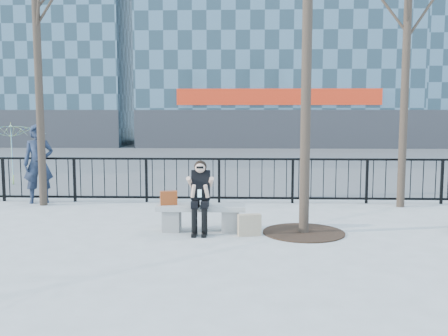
{
  "coord_description": "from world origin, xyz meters",
  "views": [
    {
      "loc": [
        0.76,
        -9.13,
        2.19
      ],
      "look_at": [
        0.4,
        0.8,
        1.1
      ],
      "focal_mm": 40.0,
      "sensor_mm": 36.0,
      "label": 1
    }
  ],
  "objects": [
    {
      "name": "railing",
      "position": [
        0.0,
        3.0,
        0.55
      ],
      "size": [
        14.0,
        0.06,
        1.1
      ],
      "color": "black",
      "rests_on": "ground"
    },
    {
      "name": "vendor_umbrella",
      "position": [
        -6.29,
        5.76,
        0.96
      ],
      "size": [
        2.57,
        2.6,
        1.92
      ],
      "primitive_type": "imported",
      "rotation": [
        0.0,
        0.0,
        -0.26
      ],
      "color": "#D7E733",
      "rests_on": "ground"
    },
    {
      "name": "street_surface",
      "position": [
        0.0,
        15.0,
        0.0
      ],
      "size": [
        60.0,
        23.0,
        0.01
      ],
      "primitive_type": "cube",
      "color": "#474747",
      "rests_on": "ground"
    },
    {
      "name": "shopping_bag",
      "position": [
        0.9,
        -0.33,
        0.19
      ],
      "size": [
        0.43,
        0.23,
        0.39
      ],
      "primitive_type": "cube",
      "rotation": [
        0.0,
        0.0,
        0.21
      ],
      "color": "tan",
      "rests_on": "ground"
    },
    {
      "name": "bench_main",
      "position": [
        0.0,
        0.0,
        0.3
      ],
      "size": [
        1.65,
        0.46,
        0.49
      ],
      "color": "slate",
      "rests_on": "ground"
    },
    {
      "name": "handbag",
      "position": [
        -0.61,
        0.02,
        0.62
      ],
      "size": [
        0.34,
        0.22,
        0.26
      ],
      "primitive_type": "cube",
      "rotation": [
        0.0,
        0.0,
        0.25
      ],
      "color": "#953712",
      "rests_on": "bench_main"
    },
    {
      "name": "tree_grate",
      "position": [
        1.9,
        -0.1,
        0.01
      ],
      "size": [
        1.5,
        1.5,
        0.02
      ],
      "primitive_type": "cylinder",
      "color": "black",
      "rests_on": "ground"
    },
    {
      "name": "seated_woman",
      "position": [
        0.0,
        -0.16,
        0.67
      ],
      "size": [
        0.5,
        0.64,
        1.34
      ],
      "color": "black",
      "rests_on": "ground"
    },
    {
      "name": "standing_man",
      "position": [
        -4.21,
        2.8,
        0.96
      ],
      "size": [
        0.81,
        0.66,
        1.92
      ],
      "primitive_type": "imported",
      "rotation": [
        0.0,
        0.0,
        0.31
      ],
      "color": "black",
      "rests_on": "ground"
    },
    {
      "name": "ground",
      "position": [
        0.0,
        0.0,
        0.0
      ],
      "size": [
        120.0,
        120.0,
        0.0
      ],
      "primitive_type": "plane",
      "color": "gray",
      "rests_on": "ground"
    }
  ]
}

